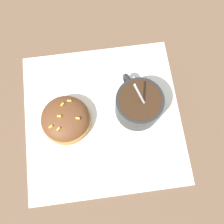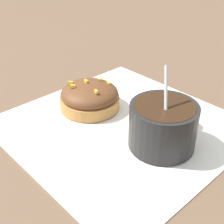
% 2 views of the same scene
% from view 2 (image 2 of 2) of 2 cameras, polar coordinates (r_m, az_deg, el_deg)
% --- Properties ---
extents(ground_plane, '(3.00, 3.00, 0.00)m').
position_cam_2_polar(ground_plane, '(0.45, 1.64, -2.65)').
color(ground_plane, brown).
extents(paper_napkin, '(0.30, 0.30, 0.00)m').
position_cam_2_polar(paper_napkin, '(0.45, 1.64, -2.50)').
color(paper_napkin, white).
rests_on(paper_napkin, ground_plane).
extents(coffee_cup, '(0.09, 0.11, 0.11)m').
position_cam_2_polar(coffee_cup, '(0.40, 9.36, -2.09)').
color(coffee_cup, black).
rests_on(coffee_cup, paper_napkin).
extents(frosted_pastry, '(0.09, 0.09, 0.04)m').
position_cam_2_polar(frosted_pastry, '(0.48, -4.49, 2.66)').
color(frosted_pastry, '#C18442').
rests_on(frosted_pastry, paper_napkin).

